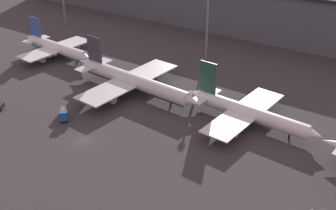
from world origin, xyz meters
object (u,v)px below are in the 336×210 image
(airplane_0, at_px, (57,48))
(airplane_1, at_px, (133,81))
(service_vehicle_1, at_px, (64,114))
(airplane_2, at_px, (248,113))

(airplane_0, xyz_separation_m, airplane_1, (40.77, -7.29, 0.31))
(airplane_1, distance_m, service_vehicle_1, 23.97)
(airplane_0, xyz_separation_m, service_vehicle_1, (35.27, -30.52, -1.85))
(service_vehicle_1, bearing_deg, airplane_1, 118.82)
(airplane_1, bearing_deg, airplane_0, 174.11)
(airplane_0, height_order, airplane_1, airplane_1)
(airplane_0, distance_m, service_vehicle_1, 46.68)
(airplane_0, distance_m, airplane_2, 77.52)
(airplane_2, distance_m, service_vehicle_1, 49.29)
(airplane_2, relative_size, service_vehicle_1, 7.39)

